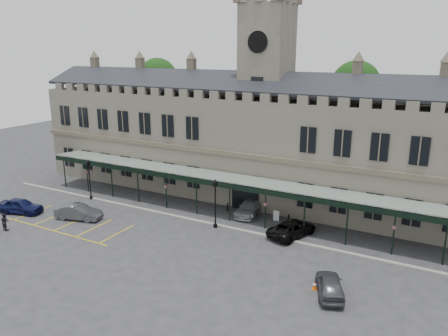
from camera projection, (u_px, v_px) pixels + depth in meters
The scene contains 20 objects.
ground at pixel (192, 247), 39.35m from camera, with size 140.00×140.00×0.00m, color #303033.
station_building at pixel (264, 145), 51.10m from camera, with size 60.00×10.36×17.30m.
clock_tower at pixel (266, 87), 49.41m from camera, with size 5.60×5.60×24.80m.
canopy at pixel (231, 198), 45.03m from camera, with size 50.00×4.10×4.30m.
kerb at pixel (222, 226), 43.99m from camera, with size 60.00×0.40×0.12m, color gray.
parking_markings at pixel (69, 224), 44.54m from camera, with size 16.00×6.00×0.01m, color gold, non-canonical shape.
tree_behind_left at pixel (158, 79), 67.28m from camera, with size 6.00×6.00×16.00m.
tree_behind_mid at pixel (355, 87), 53.42m from camera, with size 6.00×6.00×16.00m.
lamp_post_left at pixel (89, 176), 51.28m from camera, with size 0.46×0.46×4.91m.
lamp_post_mid at pixel (215, 199), 42.99m from camera, with size 0.48×0.48×5.08m.
traffic_cone at pixel (314, 286), 32.43m from camera, with size 0.39×0.39×0.62m.
sign_board at pixel (276, 216), 45.34m from camera, with size 0.64×0.05×1.09m.
bollard_left at pixel (228, 207), 47.99m from camera, with size 0.17×0.17×0.94m, color black.
bollard_right at pixel (289, 218), 44.94m from camera, with size 0.15×0.15×0.84m, color black.
car_left_a at pixel (21, 206), 47.38m from camera, with size 1.94×4.83×1.65m, color #0D123A.
car_left_b at pixel (79, 212), 45.66m from camera, with size 1.69×4.86×1.60m, color #3D4046.
car_taxi at pixel (250, 207), 47.15m from camera, with size 2.12×5.23×1.52m, color #A0A3A8.
car_van at pixel (292, 228), 41.63m from camera, with size 2.47×5.36×1.49m, color black.
car_right_a at pixel (330, 285), 31.65m from camera, with size 1.80×4.47×1.52m, color #3D4046.
person_b at pixel (5, 222), 42.91m from camera, with size 0.85×0.67×1.76m, color black.
Camera 1 is at (19.79, -30.26, 17.34)m, focal length 35.00 mm.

